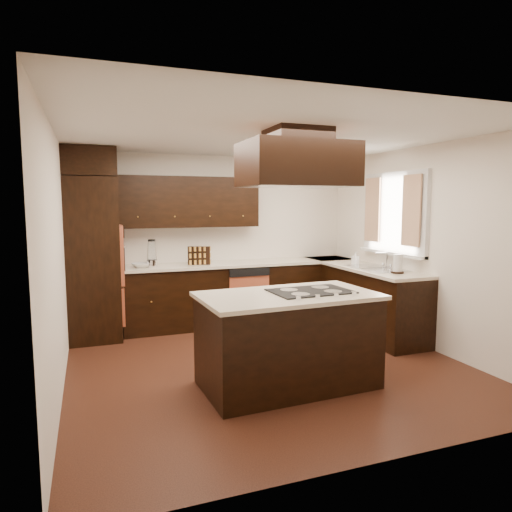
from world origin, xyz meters
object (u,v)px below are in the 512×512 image
Objects in this scene: spice_rack at (199,255)px; oven_column at (93,259)px; island at (288,342)px; range_hood at (297,165)px.

oven_column is at bearing -160.14° from spice_rack.
range_hood is at bearing 31.26° from island.
island is at bearing -53.10° from oven_column.
range_hood is 2.59m from spice_rack.
oven_column is at bearing 129.74° from range_hood.
range_hood is at bearing -50.26° from oven_column.
oven_column reaches higher than spice_rack.
range_hood is (0.12, 0.08, 1.72)m from island.
spice_rack is at bearing 95.12° from island.
range_hood reaches higher than island.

